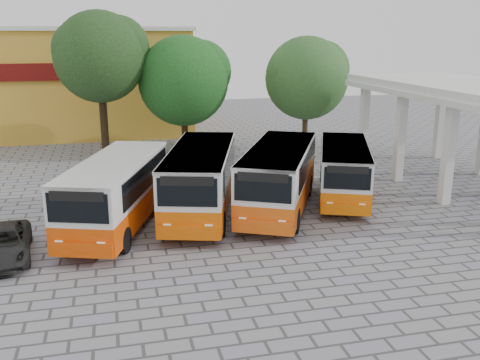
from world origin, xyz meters
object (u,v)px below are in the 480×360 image
object	(u,v)px
bus_far_right	(344,168)
bus_far_left	(116,189)
parked_car	(2,244)
bus_centre_right	(279,175)
bus_centre_left	(201,177)

from	to	relation	value
bus_far_right	bus_far_left	bearing A→B (deg)	-148.88
parked_car	bus_centre_right	bearing A→B (deg)	8.37
bus_centre_left	bus_centre_right	xyz separation A→B (m)	(3.50, -0.37, -0.02)
bus_far_left	bus_centre_left	distance (m)	3.77
bus_far_right	parked_car	world-z (taller)	bus_far_right
parked_car	bus_far_right	bearing A→B (deg)	9.00
parked_car	bus_far_left	bearing A→B (deg)	23.60
bus_far_left	parked_car	bearing A→B (deg)	-131.46
bus_centre_left	bus_centre_right	bearing A→B (deg)	10.39
bus_far_right	bus_centre_left	bearing A→B (deg)	-151.61
bus_far_left	bus_centre_right	bearing A→B (deg)	23.43
bus_far_left	bus_centre_left	bearing A→B (deg)	32.96
bus_centre_left	bus_centre_right	distance (m)	3.51
bus_far_left	bus_centre_left	world-z (taller)	bus_centre_left
bus_centre_left	bus_far_left	bearing A→B (deg)	-149.87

